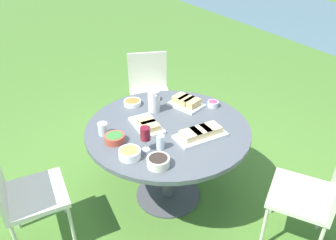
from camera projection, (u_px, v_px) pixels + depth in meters
ground_plane at (168, 195)px, 2.97m from camera, size 40.00×40.00×0.00m
dining_table at (168, 138)px, 2.66m from camera, size 1.31×1.31×0.73m
chair_near_left at (21, 190)px, 2.27m from camera, size 0.45×0.43×0.89m
chair_near_right at (315, 191)px, 2.27m from camera, size 0.60×0.60×0.89m
chair_far_back at (149, 87)px, 3.72m from camera, size 0.53×0.55×0.89m
water_pitcher at (154, 101)px, 2.77m from camera, size 0.11×0.10×0.19m
wine_glass at (145, 134)px, 2.26m from camera, size 0.07×0.07×0.19m
platter_bread_main at (201, 133)px, 2.46m from camera, size 0.19×0.39×0.07m
platter_charcuterie at (147, 125)px, 2.57m from camera, size 0.33×0.19×0.06m
platter_sandwich_side at (186, 102)px, 2.87m from camera, size 0.34×0.30×0.08m
bowl_fries at (130, 153)px, 2.24m from camera, size 0.15×0.15×0.06m
bowl_salad at (114, 138)px, 2.41m from camera, size 0.15×0.15×0.06m
bowl_olives at (158, 161)px, 2.16m from camera, size 0.15×0.15×0.06m
bowl_dip_red at (213, 104)px, 2.87m from camera, size 0.10×0.10×0.05m
bowl_dip_cream at (154, 97)px, 2.98m from camera, size 0.11×0.11×0.04m
bowl_roasted_veg at (132, 102)px, 2.90m from camera, size 0.15×0.15×0.04m
cup_water_near at (160, 142)px, 2.32m from camera, size 0.06×0.06×0.11m
cup_water_far at (103, 129)px, 2.48m from camera, size 0.08×0.08×0.10m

